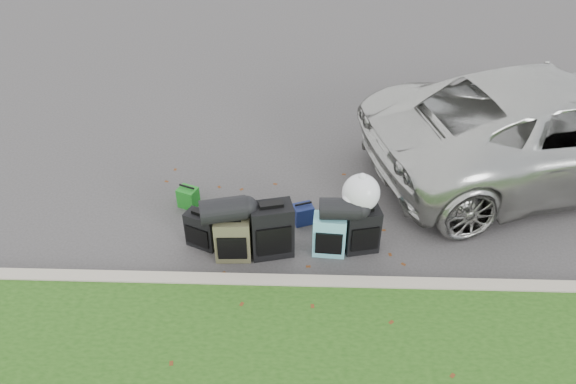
{
  "coord_description": "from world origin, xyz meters",
  "views": [
    {
      "loc": [
        0.08,
        -5.69,
        5.02
      ],
      "look_at": [
        -0.1,
        0.2,
        0.55
      ],
      "focal_mm": 35.0,
      "sensor_mm": 36.0,
      "label": 1
    }
  ],
  "objects_px": {
    "suitcase_large_black_left": "(272,230)",
    "suitcase_large_black_right": "(362,230)",
    "suv": "(554,126)",
    "suitcase_small_black": "(202,230)",
    "tote_green": "(188,197)",
    "suitcase_olive": "(233,238)",
    "tote_navy": "(303,214)",
    "suitcase_teal": "(329,235)"
  },
  "relations": [
    {
      "from": "suitcase_large_black_left",
      "to": "tote_navy",
      "type": "distance_m",
      "value": 0.77
    },
    {
      "from": "suitcase_olive",
      "to": "suitcase_teal",
      "type": "bearing_deg",
      "value": 3.13
    },
    {
      "from": "suitcase_teal",
      "to": "suitcase_olive",
      "type": "bearing_deg",
      "value": -170.33
    },
    {
      "from": "suitcase_large_black_left",
      "to": "suitcase_teal",
      "type": "distance_m",
      "value": 0.73
    },
    {
      "from": "tote_navy",
      "to": "tote_green",
      "type": "bearing_deg",
      "value": 149.13
    },
    {
      "from": "suitcase_large_black_left",
      "to": "suitcase_olive",
      "type": "bearing_deg",
      "value": 177.51
    },
    {
      "from": "suv",
      "to": "tote_navy",
      "type": "xyz_separation_m",
      "value": [
        -3.7,
        -1.38,
        -0.64
      ]
    },
    {
      "from": "suitcase_large_black_right",
      "to": "tote_green",
      "type": "xyz_separation_m",
      "value": [
        -2.39,
        0.83,
        -0.17
      ]
    },
    {
      "from": "suitcase_large_black_left",
      "to": "suitcase_teal",
      "type": "xyz_separation_m",
      "value": [
        0.73,
        0.03,
        -0.09
      ]
    },
    {
      "from": "suitcase_teal",
      "to": "tote_green",
      "type": "height_order",
      "value": "suitcase_teal"
    },
    {
      "from": "suitcase_olive",
      "to": "suitcase_large_black_right",
      "type": "bearing_deg",
      "value": 4.3
    },
    {
      "from": "tote_navy",
      "to": "suitcase_olive",
      "type": "bearing_deg",
      "value": -161.11
    },
    {
      "from": "suitcase_large_black_left",
      "to": "suitcase_small_black",
      "type": "bearing_deg",
      "value": 159.26
    },
    {
      "from": "suitcase_olive",
      "to": "suitcase_small_black",
      "type": "bearing_deg",
      "value": 150.98
    },
    {
      "from": "suitcase_small_black",
      "to": "suitcase_teal",
      "type": "relative_size",
      "value": 0.86
    },
    {
      "from": "suv",
      "to": "suitcase_olive",
      "type": "height_order",
      "value": "suv"
    },
    {
      "from": "suitcase_teal",
      "to": "suitcase_large_black_right",
      "type": "relative_size",
      "value": 0.92
    },
    {
      "from": "suitcase_olive",
      "to": "tote_navy",
      "type": "xyz_separation_m",
      "value": [
        0.88,
        0.71,
        -0.17
      ]
    },
    {
      "from": "tote_green",
      "to": "tote_navy",
      "type": "xyz_separation_m",
      "value": [
        1.64,
        -0.31,
        -0.01
      ]
    },
    {
      "from": "suitcase_olive",
      "to": "suitcase_large_black_right",
      "type": "height_order",
      "value": "suitcase_large_black_right"
    },
    {
      "from": "suitcase_teal",
      "to": "tote_navy",
      "type": "relative_size",
      "value": 2.12
    },
    {
      "from": "suv",
      "to": "tote_green",
      "type": "xyz_separation_m",
      "value": [
        -5.33,
        -1.07,
        -0.63
      ]
    },
    {
      "from": "suv",
      "to": "suitcase_small_black",
      "type": "bearing_deg",
      "value": 95.48
    },
    {
      "from": "suitcase_olive",
      "to": "suitcase_teal",
      "type": "relative_size",
      "value": 1.04
    },
    {
      "from": "suitcase_small_black",
      "to": "suitcase_large_black_left",
      "type": "distance_m",
      "value": 0.93
    },
    {
      "from": "suitcase_small_black",
      "to": "tote_green",
      "type": "xyz_separation_m",
      "value": [
        -0.33,
        0.81,
        -0.11
      ]
    },
    {
      "from": "suv",
      "to": "suitcase_large_black_right",
      "type": "height_order",
      "value": "suv"
    },
    {
      "from": "suitcase_small_black",
      "to": "suitcase_olive",
      "type": "distance_m",
      "value": 0.48
    },
    {
      "from": "suitcase_large_black_right",
      "to": "suitcase_teal",
      "type": "bearing_deg",
      "value": 178.03
    },
    {
      "from": "suitcase_large_black_right",
      "to": "tote_green",
      "type": "bearing_deg",
      "value": 148.81
    },
    {
      "from": "suitcase_small_black",
      "to": "suitcase_large_black_left",
      "type": "relative_size",
      "value": 0.67
    },
    {
      "from": "suitcase_teal",
      "to": "suitcase_large_black_right",
      "type": "height_order",
      "value": "suitcase_large_black_right"
    },
    {
      "from": "suitcase_small_black",
      "to": "suv",
      "type": "bearing_deg",
      "value": 44.72
    },
    {
      "from": "suitcase_large_black_right",
      "to": "tote_navy",
      "type": "bearing_deg",
      "value": 133.39
    },
    {
      "from": "suitcase_large_black_right",
      "to": "suitcase_large_black_left",
      "type": "bearing_deg",
      "value": 172.97
    },
    {
      "from": "suv",
      "to": "suitcase_small_black",
      "type": "distance_m",
      "value": 5.37
    },
    {
      "from": "suitcase_large_black_left",
      "to": "tote_green",
      "type": "height_order",
      "value": "suitcase_large_black_left"
    },
    {
      "from": "suitcase_large_black_left",
      "to": "suitcase_large_black_right",
      "type": "relative_size",
      "value": 1.19
    },
    {
      "from": "suitcase_teal",
      "to": "tote_navy",
      "type": "height_order",
      "value": "suitcase_teal"
    },
    {
      "from": "suitcase_large_black_left",
      "to": "suitcase_large_black_right",
      "type": "height_order",
      "value": "suitcase_large_black_left"
    },
    {
      "from": "suv",
      "to": "tote_green",
      "type": "relative_size",
      "value": 18.89
    },
    {
      "from": "suv",
      "to": "suitcase_small_black",
      "type": "height_order",
      "value": "suv"
    }
  ]
}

